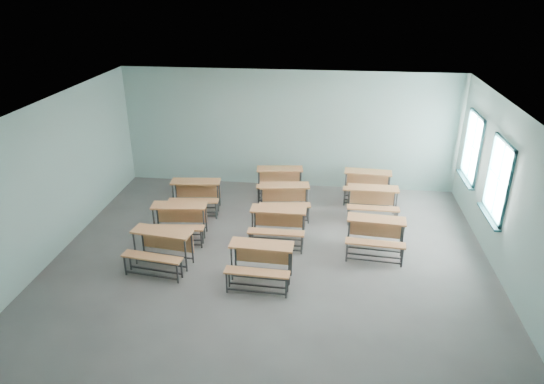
% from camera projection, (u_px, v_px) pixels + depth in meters
% --- Properties ---
extents(room, '(9.04, 8.04, 3.24)m').
position_uv_depth(room, '(275.00, 189.00, 9.45)').
color(room, slate).
rests_on(room, ground).
extents(desk_unit_r0c0, '(1.31, 0.97, 0.76)m').
position_uv_depth(desk_unit_r0c0, '(161.00, 244.00, 9.65)').
color(desk_unit_r0c0, '#C37A46').
rests_on(desk_unit_r0c0, ground).
extents(desk_unit_r0c1, '(1.24, 0.86, 0.76)m').
position_uv_depth(desk_unit_r0c1, '(261.00, 258.00, 9.18)').
color(desk_unit_r0c1, '#C37A46').
rests_on(desk_unit_r0c1, ground).
extents(desk_unit_r1c0, '(1.28, 0.93, 0.76)m').
position_uv_depth(desk_unit_r1c0, '(179.00, 217.00, 10.74)').
color(desk_unit_r1c0, '#C37A46').
rests_on(desk_unit_r1c0, ground).
extents(desk_unit_r1c1, '(1.21, 0.82, 0.76)m').
position_uv_depth(desk_unit_r1c1, '(278.00, 221.00, 10.56)').
color(desk_unit_r1c1, '#C37A46').
rests_on(desk_unit_r1c1, ground).
extents(desk_unit_r1c2, '(1.27, 0.90, 0.76)m').
position_uv_depth(desk_unit_r1c2, '(376.00, 231.00, 10.14)').
color(desk_unit_r1c2, '#C37A46').
rests_on(desk_unit_r1c2, ground).
extents(desk_unit_r2c0, '(1.29, 0.93, 0.76)m').
position_uv_depth(desk_unit_r2c0, '(196.00, 192.00, 12.00)').
color(desk_unit_r2c0, '#C37A46').
rests_on(desk_unit_r2c0, ground).
extents(desk_unit_r2c1, '(1.31, 0.97, 0.76)m').
position_uv_depth(desk_unit_r2c1, '(284.00, 196.00, 11.77)').
color(desk_unit_r2c1, '#C37A46').
rests_on(desk_unit_r2c1, ground).
extents(desk_unit_r2c2, '(1.22, 0.83, 0.76)m').
position_uv_depth(desk_unit_r2c2, '(373.00, 199.00, 11.62)').
color(desk_unit_r2c2, '#C37A46').
rests_on(desk_unit_r2c2, ground).
extents(desk_unit_r3c1, '(1.30, 0.95, 0.76)m').
position_uv_depth(desk_unit_r3c1, '(280.00, 178.00, 12.78)').
color(desk_unit_r3c1, '#C37A46').
rests_on(desk_unit_r3c1, ground).
extents(desk_unit_r3c2, '(1.26, 0.89, 0.76)m').
position_uv_depth(desk_unit_r3c2, '(367.00, 182.00, 12.58)').
color(desk_unit_r3c2, '#C37A46').
rests_on(desk_unit_r3c2, ground).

